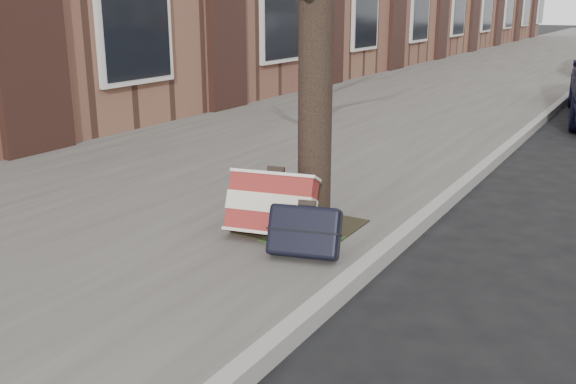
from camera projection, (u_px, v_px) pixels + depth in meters
The scene contains 5 objects.
ground at pixel (523, 381), 3.35m from camera, with size 120.00×120.00×0.00m, color black.
near_sidewalk at pixel (493, 73), 17.54m from camera, with size 5.00×70.00×0.12m, color #66635C.
dirt_patch at pixel (302, 227), 5.28m from camera, with size 0.85×0.85×0.01m, color black.
suitcase_red at pixel (272, 205), 5.02m from camera, with size 0.68×0.19×0.49m, color maroon.
suitcase_navy at pixel (304, 231), 4.61m from camera, with size 0.52×0.17×0.37m, color black.
Camera 1 is at (0.42, -3.15, 1.90)m, focal length 40.00 mm.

